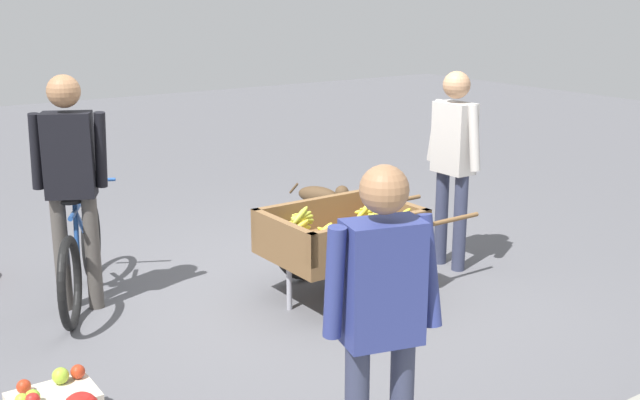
{
  "coord_description": "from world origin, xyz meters",
  "views": [
    {
      "loc": [
        3.13,
        4.77,
        2.27
      ],
      "look_at": [
        -0.07,
        0.08,
        0.75
      ],
      "focal_mm": 43.88,
      "sensor_mm": 36.0,
      "label": 1
    }
  ],
  "objects_px": {
    "bystander_person": "(382,308)",
    "dog": "(321,196)",
    "bicycle": "(81,256)",
    "vendor_person": "(454,152)",
    "cyclist_person": "(70,171)",
    "fruit_cart": "(343,241)"
  },
  "relations": [
    {
      "from": "fruit_cart",
      "to": "bicycle",
      "type": "relative_size",
      "value": 1.1
    },
    {
      "from": "vendor_person",
      "to": "cyclist_person",
      "type": "height_order",
      "value": "cyclist_person"
    },
    {
      "from": "bicycle",
      "to": "dog",
      "type": "xyz_separation_m",
      "value": [
        -2.68,
        -0.73,
        -0.08
      ]
    },
    {
      "from": "fruit_cart",
      "to": "bicycle",
      "type": "bearing_deg",
      "value": -31.38
    },
    {
      "from": "vendor_person",
      "to": "dog",
      "type": "bearing_deg",
      "value": -85.53
    },
    {
      "from": "bicycle",
      "to": "bystander_person",
      "type": "xyz_separation_m",
      "value": [
        -0.35,
        3.13,
        0.59
      ]
    },
    {
      "from": "vendor_person",
      "to": "bystander_person",
      "type": "xyz_separation_m",
      "value": [
        2.46,
        2.13,
        -0.05
      ]
    },
    {
      "from": "fruit_cart",
      "to": "dog",
      "type": "bearing_deg",
      "value": -119.83
    },
    {
      "from": "cyclist_person",
      "to": "bicycle",
      "type": "bearing_deg",
      "value": -116.62
    },
    {
      "from": "bicycle",
      "to": "fruit_cart",
      "type": "bearing_deg",
      "value": 148.62
    },
    {
      "from": "bicycle",
      "to": "bystander_person",
      "type": "distance_m",
      "value": 3.2
    },
    {
      "from": "dog",
      "to": "bystander_person",
      "type": "xyz_separation_m",
      "value": [
        2.32,
        3.85,
        0.67
      ]
    },
    {
      "from": "dog",
      "to": "bystander_person",
      "type": "height_order",
      "value": "bystander_person"
    },
    {
      "from": "dog",
      "to": "bystander_person",
      "type": "relative_size",
      "value": 0.39
    },
    {
      "from": "vendor_person",
      "to": "dog",
      "type": "distance_m",
      "value": 1.88
    },
    {
      "from": "fruit_cart",
      "to": "vendor_person",
      "type": "xyz_separation_m",
      "value": [
        -1.14,
        -0.02,
        0.55
      ]
    },
    {
      "from": "bystander_person",
      "to": "dog",
      "type": "bearing_deg",
      "value": -121.08
    },
    {
      "from": "vendor_person",
      "to": "cyclist_person",
      "type": "distance_m",
      "value": 3.01
    },
    {
      "from": "dog",
      "to": "fruit_cart",
      "type": "bearing_deg",
      "value": 60.17
    },
    {
      "from": "vendor_person",
      "to": "bicycle",
      "type": "xyz_separation_m",
      "value": [
        2.81,
        -1.0,
        -0.64
      ]
    },
    {
      "from": "vendor_person",
      "to": "bystander_person",
      "type": "height_order",
      "value": "vendor_person"
    },
    {
      "from": "fruit_cart",
      "to": "bystander_person",
      "type": "height_order",
      "value": "bystander_person"
    }
  ]
}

